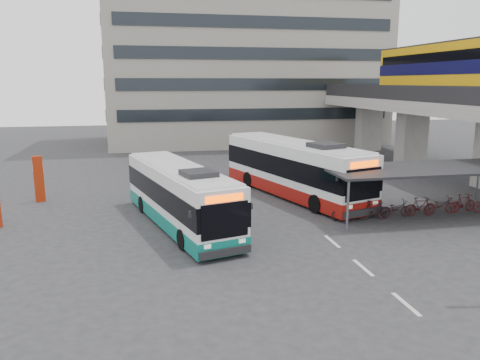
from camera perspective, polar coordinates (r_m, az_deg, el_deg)
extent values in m
plane|color=#28282B|center=(20.20, 4.54, -7.95)|extent=(120.00, 120.00, 0.00)
cube|color=gray|center=(42.80, 20.18, 5.06)|extent=(2.20, 1.60, 4.60)
cube|color=gray|center=(49.76, 15.39, 6.21)|extent=(2.20, 1.60, 4.60)
cube|color=gray|center=(37.62, 25.25, 8.03)|extent=(8.00, 32.00, 0.90)
cube|color=black|center=(35.49, 20.44, 9.87)|extent=(0.35, 32.00, 1.10)
cube|color=#D3990C|center=(37.16, 26.09, 11.87)|extent=(2.90, 20.00, 3.90)
cube|color=#0A0934|center=(37.17, 26.12, 12.18)|extent=(2.98, 20.02, 0.90)
cube|color=black|center=(37.19, 26.23, 13.41)|extent=(2.96, 19.20, 0.70)
cube|color=black|center=(37.25, 26.37, 14.86)|extent=(2.70, 19.60, 0.25)
cylinder|color=#595B60|center=(25.38, 9.68, -1.13)|extent=(0.12, 0.12, 2.40)
cylinder|color=#595B60|center=(30.14, 26.98, -0.22)|extent=(0.12, 0.12, 2.40)
cylinder|color=#595B60|center=(22.16, 13.00, -3.18)|extent=(0.12, 0.12, 2.40)
cube|color=black|center=(25.71, 21.28, 1.30)|extent=(10.00, 4.00, 0.12)
imported|color=black|center=(24.26, 12.90, -3.70)|extent=(1.71, 0.60, 0.90)
imported|color=black|center=(24.81, 15.72, -3.38)|extent=(1.66, 0.47, 1.00)
imported|color=black|center=(25.45, 18.40, -3.29)|extent=(1.71, 0.60, 0.90)
imported|color=black|center=(26.11, 20.95, -2.98)|extent=(1.66, 0.47, 1.00)
imported|color=#350C0F|center=(26.85, 23.36, -2.88)|extent=(1.71, 0.60, 0.90)
imported|color=#3F0C0F|center=(27.61, 25.65, -2.59)|extent=(1.66, 0.47, 1.00)
cube|color=gray|center=(55.71, 0.41, 17.70)|extent=(30.00, 15.00, 25.00)
cube|color=beige|center=(16.05, 19.58, -14.06)|extent=(0.15, 1.60, 0.01)
cube|color=beige|center=(18.44, 14.77, -10.28)|extent=(0.15, 1.60, 0.01)
cube|color=beige|center=(20.99, 11.18, -7.36)|extent=(0.15, 1.60, 0.01)
cube|color=white|center=(28.58, 6.53, 1.71)|extent=(6.01, 12.28, 2.76)
cube|color=maroon|center=(28.84, 6.47, -0.79)|extent=(6.06, 12.33, 0.75)
cube|color=black|center=(28.56, 6.53, 1.96)|extent=(6.07, 12.32, 1.16)
cube|color=#FF4A00|center=(23.80, 14.93, 1.86)|extent=(1.74, 0.61, 0.30)
cube|color=black|center=(25.96, 10.43, 4.15)|extent=(1.94, 1.99, 0.28)
cylinder|color=black|center=(25.14, 9.25, -2.88)|extent=(0.58, 1.05, 1.01)
cylinder|color=black|center=(32.24, 4.79, 0.50)|extent=(0.58, 1.05, 1.01)
cube|color=white|center=(22.74, -7.44, -1.53)|extent=(4.92, 10.77, 2.42)
cube|color=#0B695D|center=(23.02, -7.36, -4.25)|extent=(4.96, 10.82, 0.66)
cube|color=black|center=(22.72, -7.44, -1.26)|extent=(4.98, 10.80, 1.01)
cube|color=#FF4A00|center=(17.76, -1.91, -2.25)|extent=(1.54, 0.49, 0.26)
cube|color=black|center=(20.02, -5.06, 0.80)|extent=(1.67, 1.71, 0.25)
cylinder|color=black|center=(19.67, -6.97, -7.20)|extent=(0.48, 0.92, 0.88)
cylinder|color=black|center=(26.06, -7.34, -2.44)|extent=(0.48, 0.92, 0.88)
imported|color=black|center=(22.88, -8.47, -3.64)|extent=(0.42, 0.59, 1.53)
cube|color=#9C2309|center=(29.35, -23.31, 0.11)|extent=(0.56, 0.27, 2.69)
cube|color=white|center=(29.23, -23.42, 1.45)|extent=(0.58, 0.16, 0.54)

